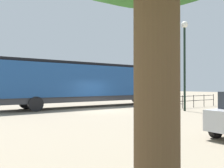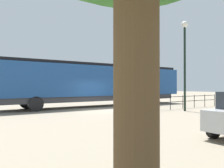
# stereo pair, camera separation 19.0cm
# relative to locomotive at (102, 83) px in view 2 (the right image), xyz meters

# --- Properties ---
(ground_plane) EXTENTS (120.00, 120.00, 0.00)m
(ground_plane) POSITION_rel_locomotive_xyz_m (3.48, -1.94, -2.19)
(ground_plane) COLOR gray
(locomotive) EXTENTS (2.96, 18.57, 3.86)m
(locomotive) POSITION_rel_locomotive_xyz_m (0.00, 0.00, 0.00)
(locomotive) COLOR navy
(locomotive) RESTS_ON ground_plane
(lamp_post) EXTENTS (0.50, 0.50, 6.70)m
(lamp_post) POSITION_rel_locomotive_xyz_m (7.25, 2.71, 2.40)
(lamp_post) COLOR black
(lamp_post) RESTS_ON ground_plane
(platform_fence) EXTENTS (0.05, 9.06, 1.09)m
(platform_fence) POSITION_rel_locomotive_xyz_m (5.97, 4.08, -1.49)
(platform_fence) COLOR black
(platform_fence) RESTS_ON ground_plane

